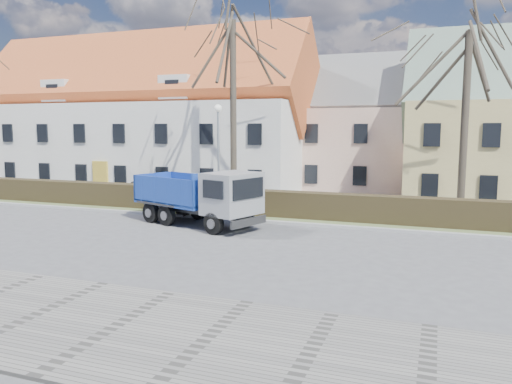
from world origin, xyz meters
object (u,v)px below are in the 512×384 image
at_px(streetlight, 219,158).
at_px(parked_car_a, 164,186).
at_px(dump_truck, 194,196).
at_px(cart_frame, 152,209).

xyz_separation_m(streetlight, parked_car_a, (-5.68, 3.79, -2.19)).
bearing_deg(streetlight, dump_truck, -82.71).
height_order(cart_frame, parked_car_a, parked_car_a).
height_order(streetlight, cart_frame, streetlight).
distance_m(streetlight, parked_car_a, 7.17).
bearing_deg(cart_frame, parked_car_a, 115.13).
bearing_deg(streetlight, parked_car_a, 146.28).
distance_m(cart_frame, parked_car_a, 6.72).
xyz_separation_m(streetlight, cart_frame, (-2.83, -2.29, -2.62)).
bearing_deg(cart_frame, streetlight, 38.95).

